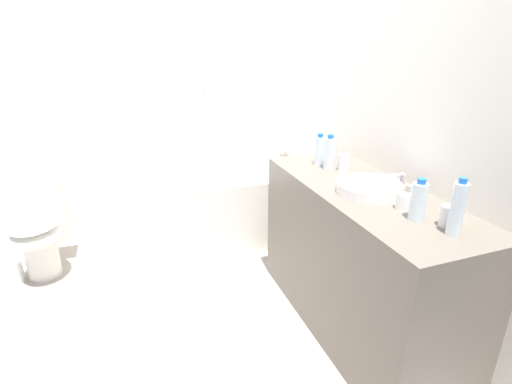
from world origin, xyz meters
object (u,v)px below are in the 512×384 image
object	(u,v)px
water_bottle_1	(320,150)
drinking_glass_1	(448,216)
sink_faucet	(400,182)
toilet	(38,231)
drinking_glass_0	(344,162)
drinking_glass_2	(403,201)
water_bottle_0	(419,201)
bathtub	(211,206)
water_bottle_2	(457,209)
toilet_paper_roll	(15,273)
water_bottle_3	(330,153)
sink_basin	(369,188)

from	to	relation	value
water_bottle_1	drinking_glass_1	distance (m)	0.95
sink_faucet	toilet	bearing A→B (deg)	146.72
toilet	water_bottle_1	world-z (taller)	water_bottle_1
drinking_glass_0	drinking_glass_2	distance (m)	0.59
water_bottle_0	drinking_glass_1	size ratio (longest dim) A/B	2.04
bathtub	water_bottle_2	bearing A→B (deg)	-73.19
toilet	drinking_glass_1	world-z (taller)	drinking_glass_1
toilet	toilet_paper_roll	world-z (taller)	toilet
sink_faucet	drinking_glass_0	xyz separation A→B (m)	(-0.12, 0.37, 0.01)
water_bottle_0	toilet	bearing A→B (deg)	137.68
drinking_glass_0	toilet_paper_roll	xyz separation A→B (m)	(-2.04, 0.86, -0.85)
toilet_paper_roll	drinking_glass_2	bearing A→B (deg)	-36.14
water_bottle_1	drinking_glass_0	distance (m)	0.17
water_bottle_0	water_bottle_1	distance (m)	0.85
sink_faucet	toilet_paper_roll	world-z (taller)	sink_faucet
water_bottle_2	water_bottle_3	size ratio (longest dim) A/B	1.16
sink_basin	drinking_glass_1	size ratio (longest dim) A/B	3.53
water_bottle_1	water_bottle_3	distance (m)	0.10
drinking_glass_1	water_bottle_2	bearing A→B (deg)	-115.57
water_bottle_0	sink_faucet	bearing A→B (deg)	61.56
drinking_glass_0	water_bottle_0	bearing A→B (deg)	-95.36
water_bottle_2	drinking_glass_0	distance (m)	0.87
drinking_glass_0	drinking_glass_2	bearing A→B (deg)	-94.68
toilet	sink_faucet	bearing A→B (deg)	58.67
water_bottle_3	drinking_glass_0	world-z (taller)	water_bottle_3
water_bottle_2	drinking_glass_1	world-z (taller)	water_bottle_2
sink_basin	drinking_glass_2	size ratio (longest dim) A/B	4.37
water_bottle_0	water_bottle_2	size ratio (longest dim) A/B	0.78
bathtub	toilet_paper_roll	distance (m)	1.48
drinking_glass_0	toilet_paper_roll	distance (m)	2.37
water_bottle_2	toilet_paper_roll	size ratio (longest dim) A/B	1.88
toilet	sink_basin	xyz separation A→B (m)	(1.78, -1.29, 0.56)
sink_basin	drinking_glass_2	bearing A→B (deg)	-83.17
water_bottle_0	toilet_paper_roll	world-z (taller)	water_bottle_0
water_bottle_0	water_bottle_2	bearing A→B (deg)	-75.87
sink_faucet	drinking_glass_2	world-z (taller)	sink_faucet
drinking_glass_0	water_bottle_2	bearing A→B (deg)	-91.61
water_bottle_1	drinking_glass_0	world-z (taller)	water_bottle_1
water_bottle_3	toilet_paper_roll	size ratio (longest dim) A/B	1.62
sink_faucet	water_bottle_0	size ratio (longest dim) A/B	0.80
toilet_paper_roll	bathtub	bearing A→B (deg)	5.11
toilet	water_bottle_3	xyz separation A→B (m)	(1.78, -0.88, 0.63)
toilet_paper_roll	water_bottle_0	bearing A→B (deg)	-38.44
water_bottle_2	water_bottle_3	distance (m)	0.92
toilet	water_bottle_2	bearing A→B (deg)	47.52
water_bottle_1	sink_basin	bearing A→B (deg)	-88.95
sink_basin	toilet_paper_roll	size ratio (longest dim) A/B	2.54
water_bottle_1	drinking_glass_2	xyz separation A→B (m)	(0.04, -0.74, -0.05)
water_bottle_2	drinking_glass_2	distance (m)	0.29
sink_faucet	water_bottle_2	size ratio (longest dim) A/B	0.63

